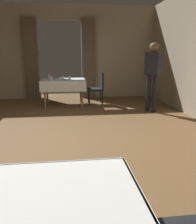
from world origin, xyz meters
TOP-DOWN VIEW (x-y plane):
  - ground at (0.00, 0.00)m, footprint 10.08×10.08m
  - wall_back at (0.00, 4.18)m, footprint 6.40×0.27m
  - dining_table_mid at (0.10, 2.95)m, footprint 1.25×0.94m
  - chair_mid_right at (1.11, 3.03)m, footprint 0.44×0.44m
  - flower_vase_mid at (-0.33, 3.26)m, footprint 0.07×0.07m
  - glass_mid_b at (0.28, 2.84)m, footprint 0.07×0.07m
  - glass_mid_c at (-0.21, 2.71)m, footprint 0.07×0.07m
  - glass_mid_d at (0.08, 3.18)m, footprint 0.07×0.07m
  - person_waiter_by_doorway at (2.34, 1.89)m, footprint 0.41×0.41m

SIDE VIEW (x-z plane):
  - ground at x=0.00m, z-range 0.00..0.00m
  - chair_mid_right at x=1.11m, z-range 0.05..0.98m
  - dining_table_mid at x=0.10m, z-range 0.27..1.02m
  - glass_mid_d at x=0.08m, z-range 0.75..0.83m
  - glass_mid_b at x=0.28m, z-range 0.75..0.85m
  - glass_mid_c at x=-0.21m, z-range 0.75..0.85m
  - flower_vase_mid at x=-0.33m, z-range 0.76..0.95m
  - person_waiter_by_doorway at x=2.34m, z-range 0.16..1.88m
  - wall_back at x=0.00m, z-range 0.02..3.02m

